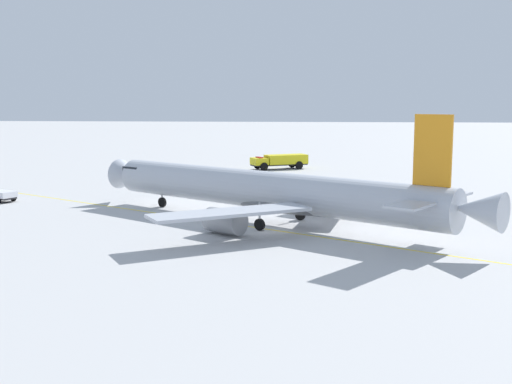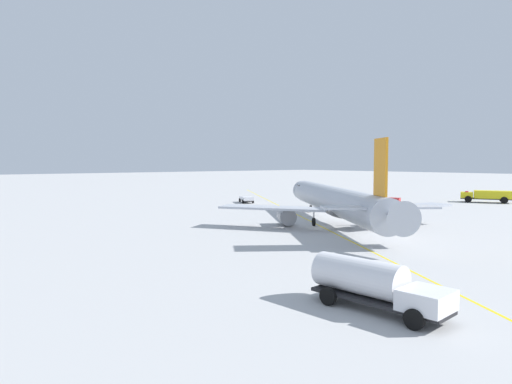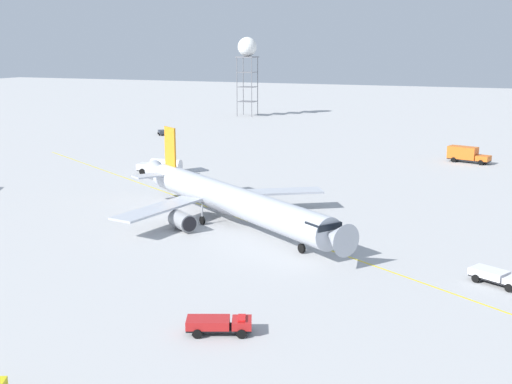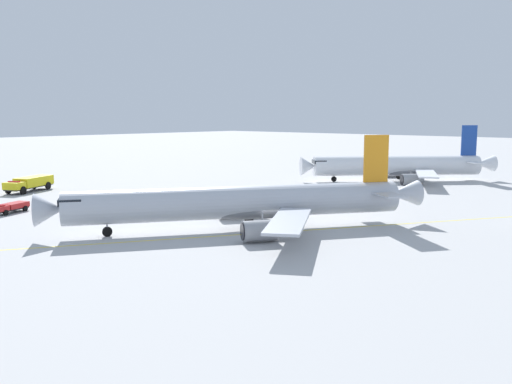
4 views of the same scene
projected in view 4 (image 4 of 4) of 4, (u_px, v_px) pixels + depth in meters
ground_plane at (274, 232)px, 61.84m from camera, size 600.00×600.00×0.00m
airliner_main at (244, 204)px, 62.99m from camera, size 29.05×39.41×10.89m
airliner_secondary at (399, 167)px, 110.14m from camera, size 30.20×31.58×11.36m
ops_pickup_truck at (11, 207)px, 74.25m from camera, size 3.75×5.58×1.41m
fire_tender_truck at (30, 183)px, 95.24m from camera, size 7.11×10.22×2.50m
taxiway_centreline at (223, 236)px, 60.17m from camera, size 77.29×127.80×0.01m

